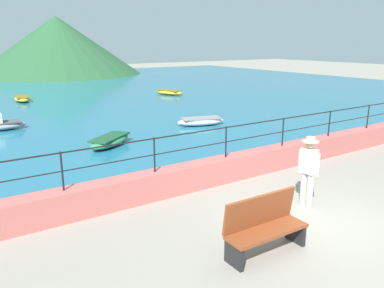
{
  "coord_description": "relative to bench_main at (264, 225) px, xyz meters",
  "views": [
    {
      "loc": [
        -6.66,
        -5.05,
        3.91
      ],
      "look_at": [
        -0.83,
        3.7,
        1.1
      ],
      "focal_mm": 35.93,
      "sensor_mm": 36.0,
      "label": 1
    }
  ],
  "objects": [
    {
      "name": "ground_plane",
      "position": [
        1.85,
        0.29,
        -0.56
      ],
      "size": [
        120.0,
        120.0,
        0.0
      ],
      "primitive_type": "plane",
      "color": "gray"
    },
    {
      "name": "promenade_wall",
      "position": [
        1.85,
        3.49,
        -0.21
      ],
      "size": [
        20.0,
        0.56,
        0.7
      ],
      "primitive_type": "cube",
      "color": "#BC605B",
      "rests_on": "ground"
    },
    {
      "name": "railing",
      "position": [
        1.85,
        3.49,
        0.78
      ],
      "size": [
        18.44,
        0.04,
        0.9
      ],
      "color": "black",
      "rests_on": "promenade_wall"
    },
    {
      "name": "lake_water",
      "position": [
        1.85,
        26.13,
        -0.53
      ],
      "size": [
        64.0,
        44.32,
        0.06
      ],
      "primitive_type": "cube",
      "color": "#236B89",
      "rests_on": "ground"
    },
    {
      "name": "hill_main",
      "position": [
        8.07,
        43.52,
        2.87
      ],
      "size": [
        19.53,
        19.53,
        6.85
      ],
      "primitive_type": "cone",
      "color": "#285633",
      "rests_on": "ground"
    },
    {
      "name": "bench_main",
      "position": [
        0.0,
        0.0,
        0.0
      ],
      "size": [
        1.71,
        0.58,
        1.13
      ],
      "color": "brown",
      "rests_on": "ground"
    },
    {
      "name": "person_walking",
      "position": [
        2.35,
        0.95,
        0.42
      ],
      "size": [
        0.38,
        0.57,
        1.75
      ],
      "color": "beige",
      "rests_on": "ground"
    },
    {
      "name": "boat_0",
      "position": [
        -0.12,
        22.65,
        -0.3
      ],
      "size": [
        1.05,
        2.35,
        0.36
      ],
      "color": "gold",
      "rests_on": "lake_water"
    },
    {
      "name": "boat_1",
      "position": [
        9.68,
        20.06,
        -0.3
      ],
      "size": [
        1.71,
        2.47,
        0.36
      ],
      "color": "gold",
      "rests_on": "lake_water"
    },
    {
      "name": "boat_2",
      "position": [
        5.47,
        9.89,
        -0.3
      ],
      "size": [
        2.46,
        1.49,
        0.36
      ],
      "color": "white",
      "rests_on": "lake_water"
    },
    {
      "name": "boat_4",
      "position": [
        0.45,
        8.78,
        -0.3
      ],
      "size": [
        2.38,
        2.11,
        0.36
      ],
      "color": "#338C59",
      "rests_on": "lake_water"
    }
  ]
}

